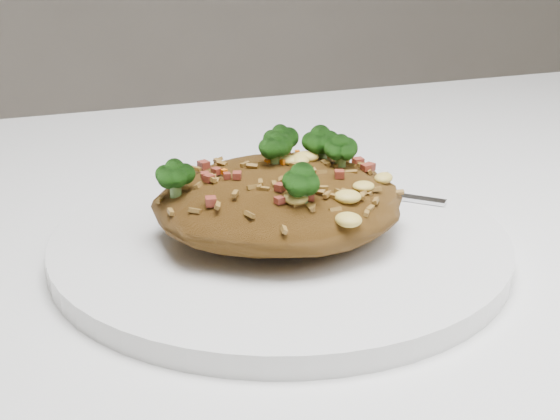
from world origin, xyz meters
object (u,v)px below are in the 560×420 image
at_px(plate, 280,242).
at_px(fork, 345,189).
at_px(fried_rice, 281,189).
at_px(dining_table, 184,395).

height_order(plate, fork, fork).
bearing_deg(fried_rice, fork, 37.91).
xyz_separation_m(fried_rice, fork, (0.07, 0.05, -0.03)).
relative_size(dining_table, fork, 9.23).
relative_size(plate, fried_rice, 1.85).
bearing_deg(fork, dining_table, -114.47).
bearing_deg(plate, fork, 38.01).
bearing_deg(dining_table, fried_rice, 4.69).
bearing_deg(dining_table, fork, 23.16).
bearing_deg(plate, fried_rice, 47.83).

